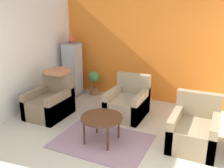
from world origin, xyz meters
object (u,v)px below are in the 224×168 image
armchair_right (194,131)px  armchair_middle (128,103)px  birdcage (73,70)px  parrot (71,38)px  armchair_left (50,103)px  potted_plant (94,81)px  coffee_table (102,119)px

armchair_right → armchair_middle: 1.58m
birdcage → parrot: parrot is taller
armchair_middle → armchair_left: bearing=-154.8°
potted_plant → armchair_left: bearing=-97.7°
armchair_left → armchair_right: (2.92, 0.04, 0.00)m
birdcage → parrot: 0.81m
armchair_left → potted_plant: (0.21, 1.54, 0.11)m
coffee_table → parrot: size_ratio=2.87×
armchair_left → birdcage: birdcage is taller
armchair_middle → potted_plant: 1.53m
armchair_middle → coffee_table: bearing=-90.0°
coffee_table → armchair_right: 1.54m
birdcage → armchair_middle: bearing=-19.9°
armchair_middle → birdcage: birdcage is taller
armchair_left → potted_plant: armchair_left is taller
armchair_right → armchair_left: bearing=-179.1°
armchair_middle → potted_plant: size_ratio=1.40×
birdcage → potted_plant: 0.62m
parrot → potted_plant: 1.22m
armchair_middle → birdcage: size_ratio=0.65×
birdcage → coffee_table: bearing=-45.8°
armchair_right → parrot: 3.69m
armchair_right → birdcage: (-3.23, 1.31, 0.39)m
armchair_middle → parrot: size_ratio=3.59×
potted_plant → parrot: bearing=-160.4°
armchair_left → parrot: size_ratio=3.59×
armchair_right → potted_plant: size_ratio=1.40×
armchair_left → potted_plant: size_ratio=1.40×
armchair_left → birdcage: size_ratio=0.65×
armchair_left → armchair_right: same height
armchair_middle → potted_plant: bearing=146.7°
coffee_table → parrot: parrot is taller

